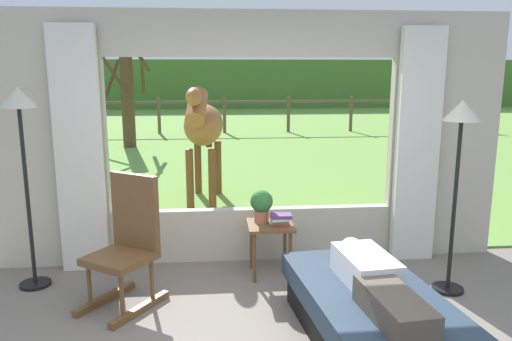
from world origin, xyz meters
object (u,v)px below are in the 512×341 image
Objects in this scene: rocking_chair at (128,243)px; pasture_tree at (128,98)px; floor_lamp_left at (21,128)px; side_table at (270,233)px; potted_plant at (262,204)px; recliner_sofa at (370,316)px; floor_lamp_right at (460,139)px; book_stack at (281,219)px; horse at (203,126)px; reclining_person at (374,280)px.

pasture_tree is (-1.35, 8.75, 0.71)m from rocking_chair.
rocking_chair is 1.40m from floor_lamp_left.
side_table is 1.63× the size of potted_plant.
potted_plant is at bearing 143.13° from side_table.
potted_plant is at bearing 109.35° from recliner_sofa.
rocking_chair is 2.15× the size of side_table.
floor_lamp_right is at bearing 32.75° from recliner_sofa.
rocking_chair is 1.37m from side_table.
side_table is at bearing 55.31° from rocking_chair.
rocking_chair is 2.98m from floor_lamp_right.
side_table is 1.92m from floor_lamp_right.
potted_plant reaches higher than recliner_sofa.
side_table is 0.19m from book_stack.
horse is (-0.76, 2.80, 0.57)m from book_stack.
book_stack is (-0.49, 1.30, 0.06)m from reclining_person.
horse reaches higher than reclining_person.
recliner_sofa is 3.44× the size of side_table.
rocking_chair reaches higher than recliner_sofa.
rocking_chair is at bearing -155.33° from potted_plant.
potted_plant is (-0.08, 0.06, 0.28)m from side_table.
reclining_person is at bearing 113.51° from horse.
rocking_chair is 3.50× the size of potted_plant.
book_stack is at bearing -34.71° from potted_plant.
side_table is 2.53× the size of book_stack.
rocking_chair is at bearing -162.48° from book_stack.
rocking_chair is at bearing -159.02° from side_table.
side_table is at bearing 106.72° from reclining_person.
pasture_tree is at bearing -63.92° from horse.
potted_plant is at bearing 108.99° from horse.
pasture_tree is at bearing 92.83° from floor_lamp_left.
book_stack is 2.96m from horse.
floor_lamp_right is at bearing -17.66° from side_table.
rocking_chair is at bearing 148.44° from reclining_person.
rocking_chair reaches higher than reclining_person.
floor_lamp_right is at bearing -64.38° from pasture_tree.
book_stack is 8.78m from pasture_tree.
book_stack is 2.48m from floor_lamp_left.
pasture_tree is (-2.63, 8.26, 0.83)m from side_table.
rocking_chair is at bearing 149.72° from recliner_sofa.
reclining_person is at bearing -139.22° from floor_lamp_right.
horse is at bearing 113.79° from rocking_chair.
recliner_sofa is 1.45m from side_table.
floor_lamp_right reaches higher than potted_plant.
book_stack is at bearing 163.37° from floor_lamp_right.
horse is at bearing 103.75° from side_table.
floor_lamp_right is (2.85, -0.01, 0.85)m from rocking_chair.
recliner_sofa is 1.60× the size of rocking_chair.
horse reaches higher than floor_lamp_right.
floor_lamp_left is at bearing 67.73° from horse.
pasture_tree reaches higher than potted_plant.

